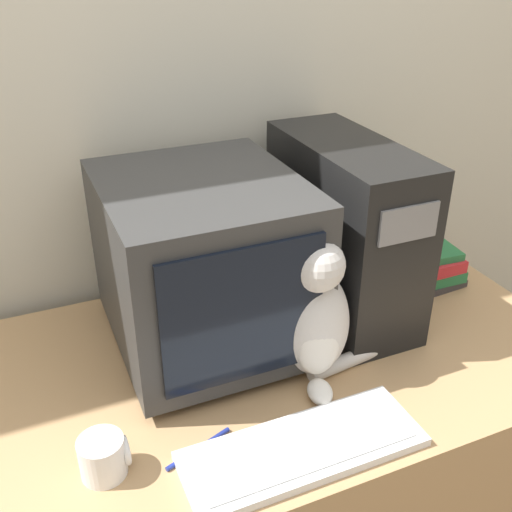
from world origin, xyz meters
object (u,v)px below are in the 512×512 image
at_px(cat, 313,316).
at_px(pen, 199,449).
at_px(crt_monitor, 204,263).
at_px(book_stack, 427,260).
at_px(computer_tower, 343,229).
at_px(keyboard, 303,448).
at_px(mug, 104,457).

xyz_separation_m(cat, pen, (-0.30, -0.13, -0.14)).
bearing_deg(crt_monitor, book_stack, 3.05).
bearing_deg(computer_tower, keyboard, -127.33).
xyz_separation_m(cat, book_stack, (0.49, 0.23, -0.09)).
height_order(book_stack, mug, book_stack).
xyz_separation_m(computer_tower, keyboard, (-0.32, -0.42, -0.21)).
xyz_separation_m(book_stack, mug, (-0.96, -0.34, -0.01)).
bearing_deg(book_stack, pen, -155.51).
relative_size(cat, book_stack, 1.63).
distance_m(crt_monitor, computer_tower, 0.36).
distance_m(computer_tower, pen, 0.63).
distance_m(crt_monitor, keyboard, 0.46).
height_order(crt_monitor, pen, crt_monitor).
relative_size(crt_monitor, computer_tower, 1.00).
bearing_deg(keyboard, book_stack, 35.74).
bearing_deg(cat, pen, -142.03).
bearing_deg(book_stack, crt_monitor, -176.95).
xyz_separation_m(computer_tower, book_stack, (0.30, 0.03, -0.17)).
relative_size(crt_monitor, book_stack, 2.30).
bearing_deg(crt_monitor, computer_tower, 1.36).
xyz_separation_m(crt_monitor, pen, (-0.13, -0.33, -0.20)).
xyz_separation_m(computer_tower, mug, (-0.66, -0.32, -0.18)).
xyz_separation_m(keyboard, mug, (-0.35, 0.10, 0.03)).
distance_m(crt_monitor, cat, 0.27).
bearing_deg(pen, keyboard, -24.79).
bearing_deg(cat, mug, -151.63).
relative_size(computer_tower, book_stack, 2.31).
height_order(computer_tower, keyboard, computer_tower).
bearing_deg(keyboard, pen, 155.21).
xyz_separation_m(crt_monitor, book_stack, (0.66, 0.04, -0.16)).
height_order(keyboard, book_stack, book_stack).
xyz_separation_m(pen, mug, (-0.17, 0.02, 0.03)).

